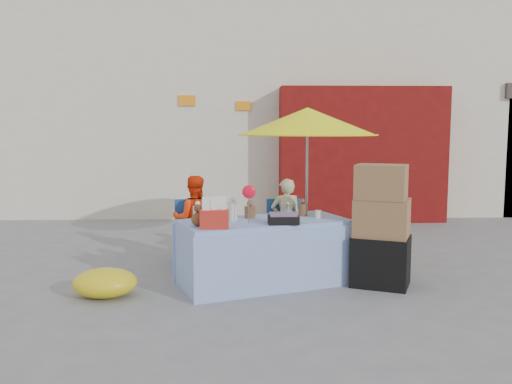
{
  "coord_description": "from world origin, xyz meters",
  "views": [
    {
      "loc": [
        -0.21,
        -6.25,
        1.8
      ],
      "look_at": [
        0.02,
        0.6,
        1.0
      ],
      "focal_mm": 38.0,
      "sensor_mm": 36.0,
      "label": 1
    }
  ],
  "objects_px": {
    "chair_left": "(193,245)",
    "vendor_orange": "(194,219)",
    "vendor_beige": "(286,220)",
    "market_table": "(264,251)",
    "umbrella": "(308,122)",
    "box_stack": "(381,230)",
    "chair_right": "(287,244)"
  },
  "relations": [
    {
      "from": "chair_left",
      "to": "vendor_orange",
      "type": "bearing_deg",
      "value": 83.61
    },
    {
      "from": "chair_right",
      "to": "umbrella",
      "type": "xyz_separation_m",
      "value": [
        0.3,
        0.28,
        1.64
      ]
    },
    {
      "from": "market_table",
      "to": "chair_right",
      "type": "relative_size",
      "value": 2.53
    },
    {
      "from": "chair_left",
      "to": "box_stack",
      "type": "distance_m",
      "value": 2.51
    },
    {
      "from": "vendor_orange",
      "to": "vendor_beige",
      "type": "relative_size",
      "value": 1.04
    },
    {
      "from": "chair_left",
      "to": "vendor_beige",
      "type": "bearing_deg",
      "value": 0.4
    },
    {
      "from": "market_table",
      "to": "box_stack",
      "type": "height_order",
      "value": "box_stack"
    },
    {
      "from": "vendor_beige",
      "to": "chair_left",
      "type": "bearing_deg",
      "value": 0.4
    },
    {
      "from": "chair_left",
      "to": "vendor_beige",
      "type": "distance_m",
      "value": 1.3
    },
    {
      "from": "vendor_orange",
      "to": "umbrella",
      "type": "bearing_deg",
      "value": 179.81
    },
    {
      "from": "chair_left",
      "to": "box_stack",
      "type": "height_order",
      "value": "box_stack"
    },
    {
      "from": "vendor_beige",
      "to": "umbrella",
      "type": "distance_m",
      "value": 1.37
    },
    {
      "from": "chair_left",
      "to": "vendor_orange",
      "type": "height_order",
      "value": "vendor_orange"
    },
    {
      "from": "vendor_beige",
      "to": "umbrella",
      "type": "xyz_separation_m",
      "value": [
        0.3,
        0.15,
        1.32
      ]
    },
    {
      "from": "chair_left",
      "to": "umbrella",
      "type": "height_order",
      "value": "umbrella"
    },
    {
      "from": "chair_left",
      "to": "chair_right",
      "type": "xyz_separation_m",
      "value": [
        1.25,
        0.0,
        0.0
      ]
    },
    {
      "from": "chair_left",
      "to": "market_table",
      "type": "bearing_deg",
      "value": -52.46
    },
    {
      "from": "chair_right",
      "to": "box_stack",
      "type": "xyz_separation_m",
      "value": [
        0.99,
        -1.07,
        0.39
      ]
    },
    {
      "from": "market_table",
      "to": "umbrella",
      "type": "xyz_separation_m",
      "value": [
        0.65,
        1.24,
        1.51
      ]
    },
    {
      "from": "chair_left",
      "to": "vendor_beige",
      "type": "xyz_separation_m",
      "value": [
        1.25,
        0.13,
        0.31
      ]
    },
    {
      "from": "market_table",
      "to": "vendor_orange",
      "type": "height_order",
      "value": "market_table"
    },
    {
      "from": "vendor_beige",
      "to": "box_stack",
      "type": "distance_m",
      "value": 1.56
    },
    {
      "from": "vendor_orange",
      "to": "umbrella",
      "type": "relative_size",
      "value": 0.56
    },
    {
      "from": "chair_left",
      "to": "vendor_beige",
      "type": "relative_size",
      "value": 0.75
    },
    {
      "from": "box_stack",
      "to": "vendor_beige",
      "type": "bearing_deg",
      "value": 129.33
    },
    {
      "from": "vendor_orange",
      "to": "vendor_beige",
      "type": "distance_m",
      "value": 1.25
    },
    {
      "from": "vendor_beige",
      "to": "vendor_orange",
      "type": "bearing_deg",
      "value": -5.72
    },
    {
      "from": "chair_right",
      "to": "box_stack",
      "type": "bearing_deg",
      "value": -52.99
    },
    {
      "from": "vendor_orange",
      "to": "box_stack",
      "type": "height_order",
      "value": "box_stack"
    },
    {
      "from": "chair_left",
      "to": "vendor_orange",
      "type": "distance_m",
      "value": 0.36
    },
    {
      "from": "chair_left",
      "to": "umbrella",
      "type": "distance_m",
      "value": 2.27
    },
    {
      "from": "umbrella",
      "to": "vendor_orange",
      "type": "bearing_deg",
      "value": -174.47
    }
  ]
}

